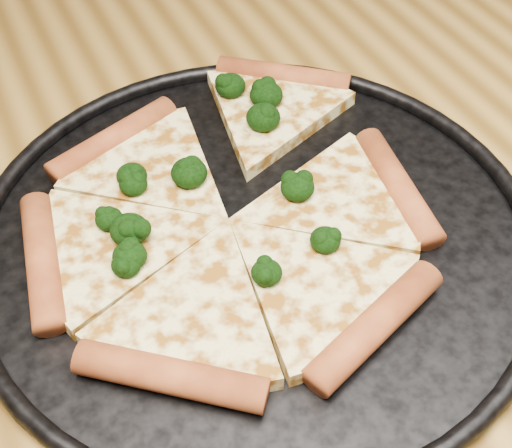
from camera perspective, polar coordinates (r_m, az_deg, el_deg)
name	(u,v)px	position (r m, az deg, el deg)	size (l,w,h in m)	color
dining_table	(231,339)	(0.59, -1.99, -8.99)	(1.20, 0.90, 0.75)	olive
pizza_pan	(256,232)	(0.53, 0.00, -0.61)	(0.41, 0.41, 0.02)	black
pizza	(232,213)	(0.53, -1.92, 0.88)	(0.32, 0.35, 0.02)	#F9EE98
broccoli_florets	(210,172)	(0.55, -3.62, 4.10)	(0.19, 0.22, 0.02)	black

